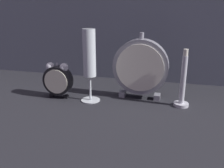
{
  "coord_description": "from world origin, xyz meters",
  "views": [
    {
      "loc": [
        0.2,
        -0.67,
        0.31
      ],
      "look_at": [
        0.0,
        0.08,
        0.05
      ],
      "focal_mm": 40.0,
      "sensor_mm": 36.0,
      "label": 1
    }
  ],
  "objects": [
    {
      "name": "mantel_clock_silver",
      "position": [
        0.09,
        0.12,
        0.11
      ],
      "size": [
        0.18,
        0.04,
        0.22
      ],
      "color": "gray",
      "rests_on": "ground_plane"
    },
    {
      "name": "ground_plane",
      "position": [
        0.0,
        0.0,
        0.0
      ],
      "size": [
        4.0,
        4.0,
        0.0
      ],
      "primitive_type": "plane",
      "color": "#232328"
    },
    {
      "name": "champagne_flute",
      "position": [
        -0.07,
        0.05,
        0.14
      ],
      "size": [
        0.06,
        0.06,
        0.23
      ],
      "color": "silver",
      "rests_on": "ground_plane"
    },
    {
      "name": "alarm_clock_twin_bell",
      "position": [
        -0.18,
        0.05,
        0.07
      ],
      "size": [
        0.1,
        0.03,
        0.12
      ],
      "color": "black",
      "rests_on": "ground_plane"
    },
    {
      "name": "brass_candlestick",
      "position": [
        0.22,
        0.08,
        0.06
      ],
      "size": [
        0.05,
        0.05,
        0.18
      ],
      "color": "silver",
      "rests_on": "ground_plane"
    }
  ]
}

